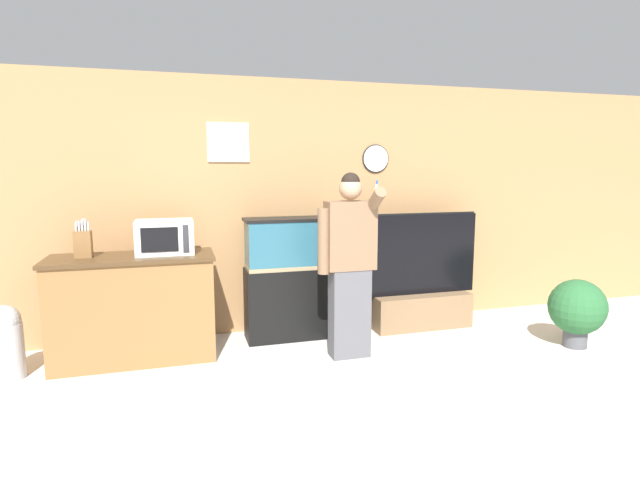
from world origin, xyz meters
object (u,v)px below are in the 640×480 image
Objects in this scene: microwave at (165,237)px; tv_on_stand at (420,294)px; potted_plant at (577,308)px; knife_block at (83,243)px; person_standing at (349,263)px; trash_bin at (6,341)px; aquarium_on_stand at (295,278)px; counter_island at (134,308)px.

tv_on_stand is (2.60, 0.11, -0.74)m from microwave.
knife_block is at bearing 168.87° from potted_plant.
potted_plant is (1.15, -0.98, 0.02)m from tv_on_stand.
knife_block reaches higher than potted_plant.
knife_block is 2.30m from person_standing.
knife_block is 4.56m from potted_plant.
knife_block is 0.98m from trash_bin.
microwave is 0.41× the size of aquarium_on_stand.
potted_plant is (4.04, -0.84, -0.10)m from counter_island.
microwave is at bearing 7.46° from counter_island.
trash_bin is (-5.01, 0.69, -0.06)m from potted_plant.
person_standing reaches higher than trash_bin.
knife_block is at bearing -179.41° from microwave.
person_standing is (-1.03, -0.60, 0.51)m from tv_on_stand.
trash_bin is at bearing -171.77° from microwave.
person_standing reaches higher than potted_plant.
tv_on_stand is (3.27, 0.11, -0.71)m from knife_block.
tv_on_stand is (2.88, 0.14, -0.12)m from counter_island.
tv_on_stand is at bearing 2.87° from counter_island.
aquarium_on_stand is at bearing 7.67° from trash_bin.
aquarium_on_stand is 1.98× the size of trash_bin.
knife_block is (-0.67, -0.01, -0.03)m from microwave.
counter_island is 0.69m from microwave.
potted_plant is 1.07× the size of trash_bin.
trash_bin is (-0.98, -0.15, -0.16)m from counter_island.
potted_plant is (2.18, -0.38, -0.49)m from person_standing.
counter_island is 1.15× the size of aquarium_on_stand.
trash_bin is at bearing -172.33° from aquarium_on_stand.
aquarium_on_stand is 1.39m from tv_on_stand.
knife_block reaches higher than aquarium_on_stand.
potted_plant is at bearing -11.13° from knife_block.
knife_block is 3.35m from tv_on_stand.
person_standing is at bearing -13.82° from counter_island.
trash_bin is (-3.86, -0.29, -0.04)m from tv_on_stand.
knife_block is 0.54× the size of trash_bin.
microwave is (0.29, 0.04, 0.62)m from counter_island.
person_standing is at bearing -62.01° from aquarium_on_stand.
counter_island reaches higher than potted_plant.
tv_on_stand reaches higher than potted_plant.
microwave is 0.30× the size of person_standing.
person_standing is (1.86, -0.46, 0.39)m from counter_island.
microwave reaches higher than counter_island.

